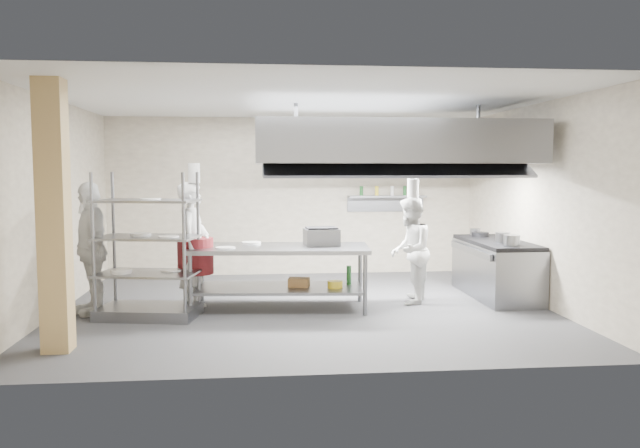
{
  "coord_description": "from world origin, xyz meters",
  "views": [
    {
      "loc": [
        -0.67,
        -8.96,
        2.02
      ],
      "look_at": [
        0.24,
        0.2,
        1.21
      ],
      "focal_mm": 35.0,
      "sensor_mm": 36.0,
      "label": 1
    }
  ],
  "objects": [
    {
      "name": "griddle",
      "position": [
        0.25,
        0.07,
        1.03
      ],
      "size": [
        0.53,
        0.43,
        0.24
      ],
      "primitive_type": "cube",
      "rotation": [
        0.0,
        0.0,
        0.09
      ],
      "color": "slate",
      "rests_on": "island_worktop"
    },
    {
      "name": "wall_shelf",
      "position": [
        1.8,
        2.84,
        1.5
      ],
      "size": [
        1.5,
        0.28,
        0.04
      ],
      "primitive_type": "cube",
      "color": "gray",
      "rests_on": "wall_back"
    },
    {
      "name": "hood_strip_a",
      "position": [
        0.4,
        0.4,
        2.08
      ],
      "size": [
        1.6,
        0.12,
        0.04
      ],
      "primitive_type": "cube",
      "color": "white",
      "rests_on": "exhaust_hood"
    },
    {
      "name": "floor",
      "position": [
        0.0,
        0.0,
        0.0
      ],
      "size": [
        7.0,
        7.0,
        0.0
      ],
      "primitive_type": "plane",
      "color": "#3B3B3E",
      "rests_on": "ground"
    },
    {
      "name": "stockpot",
      "position": [
        3.06,
        0.22,
        0.98
      ],
      "size": [
        0.22,
        0.22,
        0.16
      ],
      "primitive_type": "cylinder",
      "color": "gray",
      "rests_on": "range_top"
    },
    {
      "name": "wall_left",
      "position": [
        -3.5,
        0.0,
        1.5
      ],
      "size": [
        0.0,
        6.0,
        6.0
      ],
      "primitive_type": "plane",
      "rotation": [
        1.57,
        0.0,
        1.57
      ],
      "color": "gray",
      "rests_on": "ground"
    },
    {
      "name": "chef_head",
      "position": [
        -1.6,
        0.09,
        0.92
      ],
      "size": [
        0.57,
        0.75,
        1.84
      ],
      "primitive_type": "imported",
      "rotation": [
        0.0,
        0.0,
        1.37
      ],
      "color": "white",
      "rests_on": "floor"
    },
    {
      "name": "ceiling",
      "position": [
        0.0,
        0.0,
        3.0
      ],
      "size": [
        7.0,
        7.0,
        0.0
      ],
      "primitive_type": "plane",
      "rotation": [
        3.14,
        0.0,
        0.0
      ],
      "color": "silver",
      "rests_on": "wall_back"
    },
    {
      "name": "range_top",
      "position": [
        3.08,
        0.5,
        0.87
      ],
      "size": [
        0.78,
        1.96,
        0.06
      ],
      "primitive_type": "cube",
      "color": "black",
      "rests_on": "cooking_range"
    },
    {
      "name": "column",
      "position": [
        -2.9,
        -1.9,
        1.5
      ],
      "size": [
        0.3,
        0.3,
        3.0
      ],
      "primitive_type": "cube",
      "color": "tan",
      "rests_on": "floor"
    },
    {
      "name": "wall_back",
      "position": [
        0.0,
        3.0,
        1.5
      ],
      "size": [
        7.0,
        0.0,
        7.0
      ],
      "primitive_type": "plane",
      "rotation": [
        1.57,
        0.0,
        0.0
      ],
      "color": "gray",
      "rests_on": "ground"
    },
    {
      "name": "wicker_basket",
      "position": [
        -0.09,
        -0.03,
        0.38
      ],
      "size": [
        0.33,
        0.27,
        0.13
      ],
      "primitive_type": "cube",
      "rotation": [
        0.0,
        0.0,
        -0.24
      ],
      "color": "olive",
      "rests_on": "island_undershelf"
    },
    {
      "name": "island_undershelf",
      "position": [
        -0.37,
        -0.0,
        0.3
      ],
      "size": [
        2.44,
        1.16,
        0.04
      ],
      "primitive_type": "cube",
      "rotation": [
        0.0,
        0.0,
        -0.08
      ],
      "color": "gray",
      "rests_on": "island"
    },
    {
      "name": "pass_rack",
      "position": [
        -2.17,
        -0.37,
        0.99
      ],
      "size": [
        1.44,
        0.99,
        1.98
      ],
      "primitive_type": null,
      "rotation": [
        0.0,
        0.0,
        -0.18
      ],
      "color": "gray",
      "rests_on": "floor"
    },
    {
      "name": "cooking_range",
      "position": [
        3.08,
        0.5,
        0.42
      ],
      "size": [
        0.8,
        2.0,
        0.84
      ],
      "primitive_type": "cube",
      "color": "slate",
      "rests_on": "floor"
    },
    {
      "name": "wall_right",
      "position": [
        3.5,
        0.0,
        1.5
      ],
      "size": [
        0.0,
        6.0,
        6.0
      ],
      "primitive_type": "plane",
      "rotation": [
        1.57,
        0.0,
        -1.57
      ],
      "color": "gray",
      "rests_on": "ground"
    },
    {
      "name": "island",
      "position": [
        -0.37,
        -0.0,
        0.46
      ],
      "size": [
        2.65,
        1.29,
        0.91
      ],
      "primitive_type": null,
      "rotation": [
        0.0,
        0.0,
        -0.08
      ],
      "color": "gray",
      "rests_on": "floor"
    },
    {
      "name": "hood_strip_b",
      "position": [
        2.2,
        0.4,
        2.08
      ],
      "size": [
        1.6,
        0.12,
        0.04
      ],
      "primitive_type": "cube",
      "color": "white",
      "rests_on": "exhaust_hood"
    },
    {
      "name": "plate_stack",
      "position": [
        -2.17,
        -0.37,
        0.63
      ],
      "size": [
        0.28,
        0.28,
        0.05
      ],
      "primitive_type": "cylinder",
      "color": "white",
      "rests_on": "pass_rack"
    },
    {
      "name": "chef_line",
      "position": [
        1.6,
        0.17,
        0.8
      ],
      "size": [
        0.84,
        0.94,
        1.61
      ],
      "primitive_type": "imported",
      "rotation": [
        0.0,
        0.0,
        -1.93
      ],
      "color": "white",
      "rests_on": "floor"
    },
    {
      "name": "island_worktop",
      "position": [
        -0.37,
        -0.0,
        0.88
      ],
      "size": [
        2.65,
        1.29,
        0.06
      ],
      "primitive_type": "cube",
      "rotation": [
        0.0,
        0.0,
        -0.08
      ],
      "color": "gray",
      "rests_on": "island"
    },
    {
      "name": "exhaust_hood",
      "position": [
        1.3,
        0.4,
        2.4
      ],
      "size": [
        4.0,
        2.5,
        0.6
      ],
      "primitive_type": "cube",
      "color": "gray",
      "rests_on": "ceiling"
    },
    {
      "name": "chef_plating",
      "position": [
        -3.0,
        -0.07,
        0.92
      ],
      "size": [
        0.91,
        1.17,
        1.85
      ],
      "primitive_type": "imported",
      "rotation": [
        0.0,
        0.0,
        -1.08
      ],
      "color": "silver",
      "rests_on": "floor"
    }
  ]
}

